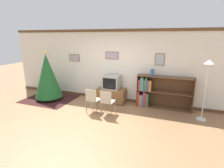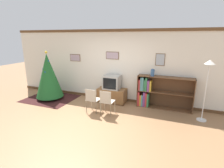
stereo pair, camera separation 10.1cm
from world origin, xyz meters
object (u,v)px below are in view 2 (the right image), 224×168
object	(u,v)px
tv_console	(112,95)
folding_chair_right	(107,101)
bookshelf	(154,92)
vase	(153,73)
christmas_tree	(48,76)
standing_lamp	(208,75)
folding_chair_left	(92,99)
television	(112,82)

from	to	relation	value
tv_console	folding_chair_right	size ratio (longest dim) A/B	1.30
folding_chair_right	bookshelf	size ratio (longest dim) A/B	0.44
tv_console	vase	xyz separation A→B (m)	(1.46, 0.05, 0.98)
vase	christmas_tree	bearing A→B (deg)	-171.10
folding_chair_right	standing_lamp	world-z (taller)	standing_lamp
folding_chair_right	tv_console	bearing A→B (deg)	102.66
folding_chair_left	bookshelf	world-z (taller)	bookshelf
christmas_tree	television	bearing A→B (deg)	12.84
folding_chair_left	standing_lamp	xyz separation A→B (m)	(3.31, 0.70, 0.92)
vase	tv_console	bearing A→B (deg)	-178.04
bookshelf	standing_lamp	size ratio (longest dim) A/B	1.02
tv_console	television	xyz separation A→B (m)	(0.00, -0.00, 0.52)
standing_lamp	television	bearing A→B (deg)	172.04
standing_lamp	bookshelf	bearing A→B (deg)	160.76
tv_console	folding_chair_left	distance (m)	1.17
vase	folding_chair_right	bearing A→B (deg)	-135.63
tv_console	folding_chair_right	distance (m)	1.17
bookshelf	vase	xyz separation A→B (m)	(-0.09, -0.05, 0.71)
standing_lamp	christmas_tree	bearing A→B (deg)	-178.61
folding_chair_left	bookshelf	size ratio (longest dim) A/B	0.44
christmas_tree	folding_chair_left	distance (m)	2.33
television	folding_chair_left	xyz separation A→B (m)	(-0.25, -1.13, -0.32)
bookshelf	vase	size ratio (longest dim) A/B	7.71
christmas_tree	folding_chair_left	world-z (taller)	christmas_tree
bookshelf	folding_chair_left	bearing A→B (deg)	-145.78
television	vase	distance (m)	1.53
christmas_tree	standing_lamp	world-z (taller)	christmas_tree
christmas_tree	vase	bearing A→B (deg)	8.90
television	vase	size ratio (longest dim) A/B	2.53
christmas_tree	folding_chair_left	size ratio (longest dim) A/B	2.32
television	bookshelf	xyz separation A→B (m)	(1.55, 0.10, -0.25)
bookshelf	standing_lamp	world-z (taller)	standing_lamp
tv_console	bookshelf	world-z (taller)	bookshelf
folding_chair_right	standing_lamp	xyz separation A→B (m)	(2.80, 0.70, 0.92)
tv_console	folding_chair_left	xyz separation A→B (m)	(-0.25, -1.13, 0.20)
bookshelf	standing_lamp	bearing A→B (deg)	-19.24
folding_chair_left	standing_lamp	size ratio (longest dim) A/B	0.45
tv_console	folding_chair_right	bearing A→B (deg)	-77.34
vase	television	bearing A→B (deg)	-177.94
christmas_tree	tv_console	size ratio (longest dim) A/B	1.79
vase	standing_lamp	size ratio (longest dim) A/B	0.13
television	standing_lamp	xyz separation A→B (m)	(3.06, -0.43, 0.60)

